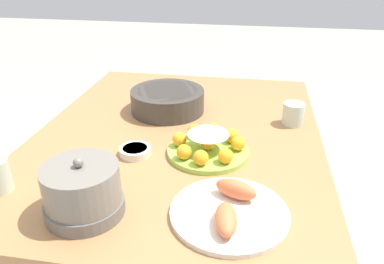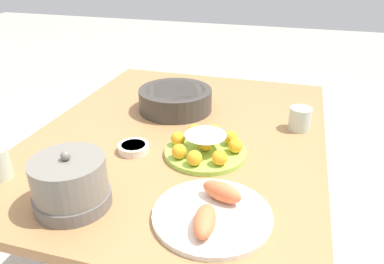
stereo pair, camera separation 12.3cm
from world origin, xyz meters
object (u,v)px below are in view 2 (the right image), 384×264
(cake_plate, at_px, (205,147))
(seafood_platter, at_px, (213,212))
(serving_bowl, at_px, (175,99))
(sauce_bowl, at_px, (134,148))
(warming_pot, at_px, (70,183))
(dining_table, at_px, (181,156))
(cup_near, at_px, (300,119))

(cake_plate, bearing_deg, seafood_platter, -162.45)
(serving_bowl, bearing_deg, sauce_bowl, 176.30)
(sauce_bowl, bearing_deg, warming_pot, 173.23)
(serving_bowl, distance_m, seafood_platter, 0.67)
(serving_bowl, relative_size, warming_pot, 1.48)
(dining_table, relative_size, seafood_platter, 4.33)
(cake_plate, distance_m, seafood_platter, 0.30)
(cake_plate, bearing_deg, cup_near, -45.93)
(cake_plate, height_order, sauce_bowl, cake_plate)
(sauce_bowl, bearing_deg, dining_table, -30.39)
(cake_plate, relative_size, seafood_platter, 0.88)
(sauce_bowl, bearing_deg, cake_plate, -78.79)
(cake_plate, bearing_deg, serving_bowl, 32.95)
(seafood_platter, bearing_deg, serving_bowl, 26.02)
(serving_bowl, relative_size, seafood_platter, 0.99)
(cup_near, bearing_deg, serving_bowl, 84.82)
(cup_near, bearing_deg, warming_pot, 138.49)
(serving_bowl, distance_m, warming_pot, 0.65)
(sauce_bowl, xyz_separation_m, seafood_platter, (-0.25, -0.32, 0.00))
(cup_near, height_order, warming_pot, warming_pot)
(serving_bowl, xyz_separation_m, sauce_bowl, (-0.36, 0.02, -0.03))
(dining_table, xyz_separation_m, cake_plate, (-0.13, -0.12, 0.13))
(sauce_bowl, xyz_separation_m, cup_near, (0.31, -0.50, 0.03))
(cake_plate, distance_m, serving_bowl, 0.37)
(sauce_bowl, relative_size, warming_pot, 0.51)
(dining_table, distance_m, sauce_bowl, 0.23)
(warming_pot, bearing_deg, dining_table, -16.27)
(seafood_platter, distance_m, cup_near, 0.59)
(dining_table, bearing_deg, serving_bowl, 23.06)
(dining_table, height_order, seafood_platter, seafood_platter)
(dining_table, bearing_deg, warming_pot, 163.73)
(dining_table, height_order, cake_plate, cake_plate)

